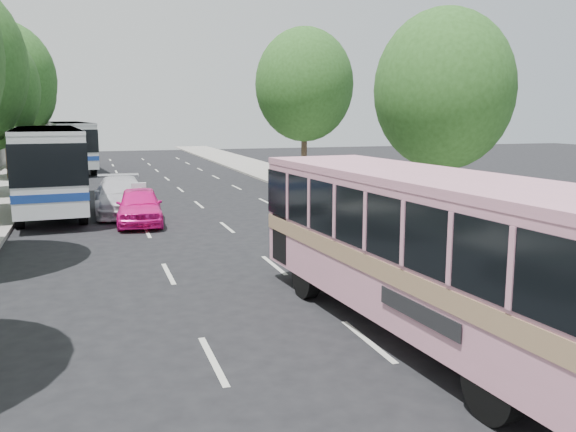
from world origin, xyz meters
name	(u,v)px	position (x,y,z in m)	size (l,w,h in m)	color
ground	(283,313)	(0.00, 0.00, 0.00)	(120.00, 120.00, 0.00)	black
sidewalk_right	(319,188)	(8.50, 20.00, 0.06)	(4.00, 90.00, 0.12)	#9E998E
tree_left_e	(4,76)	(-8.42, 29.94, 6.43)	(6.30, 6.30, 9.82)	#38281E
tree_left_f	(15,88)	(-8.62, 37.94, 6.00)	(5.88, 5.88, 9.16)	#38281E
tree_right_near	(447,84)	(8.78, 7.94, 5.20)	(5.10, 5.10, 7.95)	#38281E
tree_right_far	(306,81)	(9.08, 23.94, 6.12)	(6.00, 6.00, 9.35)	#38281E
pink_bus	(421,235)	(2.11, -1.90, 1.92)	(3.20, 9.83, 3.08)	pink
pink_taxi	(139,206)	(-2.00, 11.75, 0.70)	(1.65, 4.11, 1.40)	#F91596
white_pickup	(121,196)	(-2.53, 14.41, 0.76)	(2.13, 5.25, 1.52)	silver
tour_coach_front	(48,161)	(-5.42, 16.41, 2.14)	(3.30, 12.02, 3.55)	white
tour_coach_rear	(69,142)	(-5.06, 35.70, 2.13)	(3.96, 12.05, 3.54)	silver
taxi_roof_sign	(139,185)	(-2.00, 11.75, 1.49)	(0.55, 0.18, 0.18)	silver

